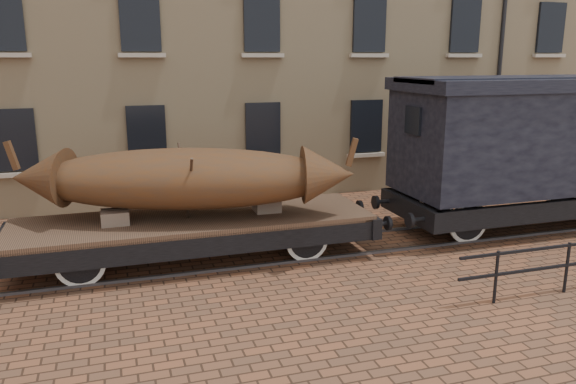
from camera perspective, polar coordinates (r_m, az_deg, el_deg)
name	(u,v)px	position (r m, az deg, el deg)	size (l,w,h in m)	color
ground	(278,253)	(13.03, -0.99, -6.19)	(90.00, 90.00, 0.00)	brown
rail_track	(278,251)	(13.02, -0.99, -6.06)	(30.00, 1.52, 0.06)	#59595E
flatcar_wagon	(195,226)	(12.39, -9.48, -3.46)	(8.65, 2.35, 1.31)	brown
iron_boat	(186,178)	(12.10, -10.33, 1.40)	(7.28, 3.51, 1.72)	#552F15
goods_van	(526,135)	(15.64, 23.07, 5.37)	(7.61, 2.77, 3.93)	black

